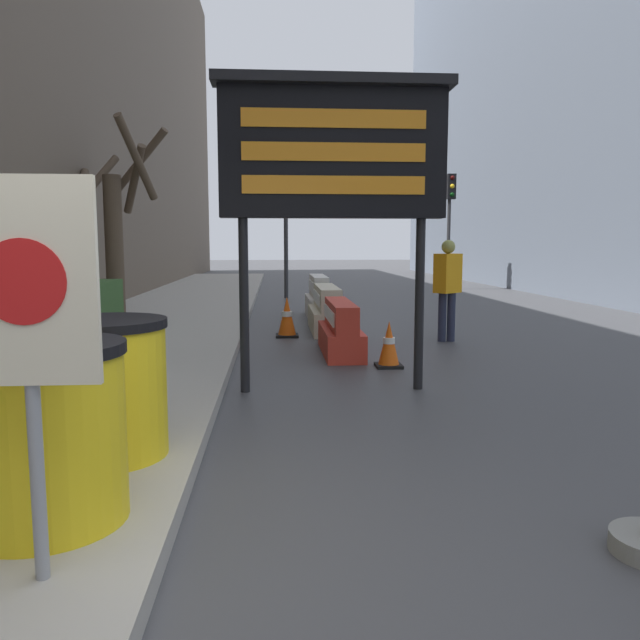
{
  "coord_description": "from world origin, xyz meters",
  "views": [
    {
      "loc": [
        0.54,
        -2.69,
        1.56
      ],
      "look_at": [
        1.0,
        3.64,
        0.79
      ],
      "focal_mm": 35.0,
      "sensor_mm": 36.0,
      "label": 1
    }
  ],
  "objects_px": {
    "traffic_light_near_curb": "(286,186)",
    "pedestrian_worker": "(448,282)",
    "jersey_barrier_white": "(319,299)",
    "barrel_drum_middle": "(104,388)",
    "warning_sign": "(26,310)",
    "traffic_light_far_side": "(450,206)",
    "jersey_barrier_red_striped": "(341,331)",
    "message_board": "(333,153)",
    "barrel_drum_foreground": "(43,433)",
    "traffic_cone_near": "(287,317)",
    "jersey_barrier_cream": "(327,312)",
    "traffic_cone_far": "(337,309)",
    "traffic_cone_mid": "(389,345)"
  },
  "relations": [
    {
      "from": "traffic_light_near_curb",
      "to": "pedestrian_worker",
      "type": "distance_m",
      "value": 8.92
    },
    {
      "from": "jersey_barrier_white",
      "to": "barrel_drum_middle",
      "type": "bearing_deg",
      "value": -102.89
    },
    {
      "from": "warning_sign",
      "to": "traffic_light_far_side",
      "type": "bearing_deg",
      "value": 69.39
    },
    {
      "from": "warning_sign",
      "to": "jersey_barrier_red_striped",
      "type": "xyz_separation_m",
      "value": [
        1.94,
        6.2,
        -0.97
      ]
    },
    {
      "from": "warning_sign",
      "to": "message_board",
      "type": "xyz_separation_m",
      "value": [
        1.62,
        3.95,
        1.19
      ]
    },
    {
      "from": "jersey_barrier_white",
      "to": "pedestrian_worker",
      "type": "bearing_deg",
      "value": -62.21
    },
    {
      "from": "jersey_barrier_red_striped",
      "to": "barrel_drum_foreground",
      "type": "bearing_deg",
      "value": -110.69
    },
    {
      "from": "traffic_cone_near",
      "to": "traffic_light_far_side",
      "type": "relative_size",
      "value": 0.17
    },
    {
      "from": "barrel_drum_foreground",
      "to": "jersey_barrier_white",
      "type": "xyz_separation_m",
      "value": [
        2.12,
        10.11,
        -0.21
      ]
    },
    {
      "from": "barrel_drum_foreground",
      "to": "jersey_barrier_white",
      "type": "distance_m",
      "value": 10.33
    },
    {
      "from": "jersey_barrier_white",
      "to": "pedestrian_worker",
      "type": "height_order",
      "value": "pedestrian_worker"
    },
    {
      "from": "barrel_drum_middle",
      "to": "jersey_barrier_red_striped",
      "type": "xyz_separation_m",
      "value": [
        2.08,
        4.6,
        -0.28
      ]
    },
    {
      "from": "jersey_barrier_cream",
      "to": "traffic_cone_near",
      "type": "height_order",
      "value": "jersey_barrier_cream"
    },
    {
      "from": "jersey_barrier_red_striped",
      "to": "traffic_light_far_side",
      "type": "relative_size",
      "value": 0.45
    },
    {
      "from": "barrel_drum_middle",
      "to": "jersey_barrier_red_striped",
      "type": "bearing_deg",
      "value": 65.66
    },
    {
      "from": "jersey_barrier_red_striped",
      "to": "traffic_light_near_curb",
      "type": "xyz_separation_m",
      "value": [
        -0.6,
        9.31,
        2.87
      ]
    },
    {
      "from": "warning_sign",
      "to": "jersey_barrier_cream",
      "type": "height_order",
      "value": "warning_sign"
    },
    {
      "from": "barrel_drum_middle",
      "to": "traffic_cone_far",
      "type": "distance_m",
      "value": 8.47
    },
    {
      "from": "traffic_light_near_curb",
      "to": "traffic_light_far_side",
      "type": "relative_size",
      "value": 1.13
    },
    {
      "from": "traffic_cone_far",
      "to": "pedestrian_worker",
      "type": "relative_size",
      "value": 0.36
    },
    {
      "from": "jersey_barrier_white",
      "to": "traffic_cone_near",
      "type": "relative_size",
      "value": 2.7
    },
    {
      "from": "barrel_drum_foreground",
      "to": "traffic_cone_mid",
      "type": "height_order",
      "value": "barrel_drum_foreground"
    },
    {
      "from": "barrel_drum_middle",
      "to": "traffic_light_far_side",
      "type": "bearing_deg",
      "value": 67.22
    },
    {
      "from": "message_board",
      "to": "traffic_cone_far",
      "type": "xyz_separation_m",
      "value": [
        0.61,
        5.77,
        -2.21
      ]
    },
    {
      "from": "message_board",
      "to": "pedestrian_worker",
      "type": "height_order",
      "value": "message_board"
    },
    {
      "from": "traffic_cone_mid",
      "to": "pedestrian_worker",
      "type": "height_order",
      "value": "pedestrian_worker"
    },
    {
      "from": "traffic_light_far_side",
      "to": "jersey_barrier_red_striped",
      "type": "bearing_deg",
      "value": -112.19
    },
    {
      "from": "warning_sign",
      "to": "traffic_cone_mid",
      "type": "xyz_separation_m",
      "value": [
        2.45,
        5.17,
        -1.01
      ]
    },
    {
      "from": "warning_sign",
      "to": "traffic_cone_mid",
      "type": "relative_size",
      "value": 2.86
    },
    {
      "from": "jersey_barrier_red_striped",
      "to": "jersey_barrier_white",
      "type": "distance_m",
      "value": 4.5
    },
    {
      "from": "traffic_cone_mid",
      "to": "traffic_cone_far",
      "type": "xyz_separation_m",
      "value": [
        -0.22,
        4.55,
        -0.0
      ]
    },
    {
      "from": "barrel_drum_foreground",
      "to": "pedestrian_worker",
      "type": "bearing_deg",
      "value": 59.22
    },
    {
      "from": "jersey_barrier_red_striped",
      "to": "traffic_cone_mid",
      "type": "height_order",
      "value": "jersey_barrier_red_striped"
    },
    {
      "from": "traffic_light_far_side",
      "to": "pedestrian_worker",
      "type": "distance_m",
      "value": 12.0
    },
    {
      "from": "warning_sign",
      "to": "traffic_cone_far",
      "type": "distance_m",
      "value": 10.03
    },
    {
      "from": "barrel_drum_foreground",
      "to": "jersey_barrier_red_striped",
      "type": "bearing_deg",
      "value": 69.31
    },
    {
      "from": "barrel_drum_foreground",
      "to": "traffic_light_far_side",
      "type": "distance_m",
      "value": 19.54
    },
    {
      "from": "traffic_cone_far",
      "to": "traffic_light_far_side",
      "type": "height_order",
      "value": "traffic_light_far_side"
    },
    {
      "from": "traffic_light_near_curb",
      "to": "barrel_drum_foreground",
      "type": "bearing_deg",
      "value": -95.81
    },
    {
      "from": "barrel_drum_foreground",
      "to": "traffic_light_far_side",
      "type": "xyz_separation_m",
      "value": [
        7.19,
        18.04,
        2.24
      ]
    },
    {
      "from": "warning_sign",
      "to": "jersey_barrier_white",
      "type": "bearing_deg",
      "value": 79.73
    },
    {
      "from": "traffic_cone_far",
      "to": "barrel_drum_middle",
      "type": "bearing_deg",
      "value": -106.29
    },
    {
      "from": "jersey_barrier_cream",
      "to": "pedestrian_worker",
      "type": "xyz_separation_m",
      "value": [
        1.83,
        -1.32,
        0.61
      ]
    },
    {
      "from": "traffic_cone_near",
      "to": "barrel_drum_middle",
      "type": "bearing_deg",
      "value": -102.07
    },
    {
      "from": "jersey_barrier_red_striped",
      "to": "jersey_barrier_white",
      "type": "bearing_deg",
      "value": 90.0
    },
    {
      "from": "barrel_drum_foreground",
      "to": "traffic_cone_far",
      "type": "xyz_separation_m",
      "value": [
        2.41,
        9.13,
        -0.32
      ]
    },
    {
      "from": "traffic_cone_near",
      "to": "pedestrian_worker",
      "type": "relative_size",
      "value": 0.42
    },
    {
      "from": "warning_sign",
      "to": "traffic_cone_far",
      "type": "xyz_separation_m",
      "value": [
        2.23,
        9.72,
        -1.01
      ]
    },
    {
      "from": "jersey_barrier_red_striped",
      "to": "traffic_light_far_side",
      "type": "xyz_separation_m",
      "value": [
        5.07,
        12.42,
        2.52
      ]
    },
    {
      "from": "warning_sign",
      "to": "traffic_cone_near",
      "type": "distance_m",
      "value": 8.05
    }
  ]
}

